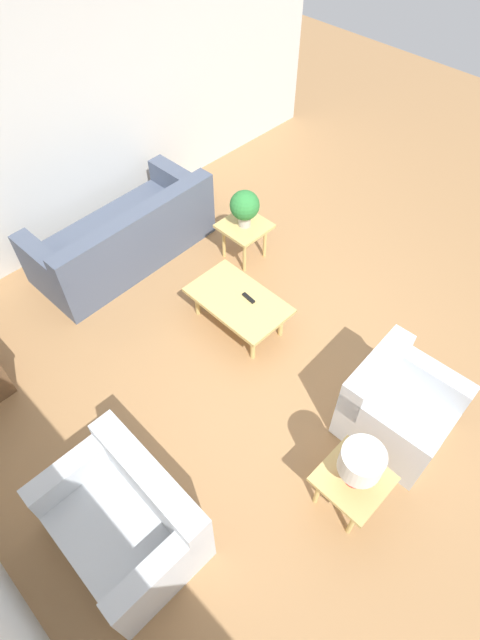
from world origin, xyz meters
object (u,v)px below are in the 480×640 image
object	(u,v)px
sofa	(125,238)
table_lamp	(361,463)
coffee_table	(238,302)
side_table_plant	(244,230)
side_table_lamp	(352,482)
armchair	(395,407)
potted_plant	(245,206)
loveseat	(127,520)

from	to	relation	value
sofa	table_lamp	size ratio (longest dim) A/B	5.10
coffee_table	side_table_plant	size ratio (longest dim) A/B	2.03
coffee_table	side_table_lamp	xyz separation A→B (m)	(-1.95, 0.72, 0.06)
armchair	potted_plant	distance (m)	2.62
loveseat	side_table_plant	size ratio (longest dim) A/B	2.29
table_lamp	side_table_lamp	bearing A→B (deg)	-90.00
table_lamp	potted_plant	bearing A→B (deg)	-29.65
side_table_plant	table_lamp	size ratio (longest dim) A/B	1.21
armchair	potted_plant	world-z (taller)	potted_plant
side_table_lamp	sofa	bearing A→B (deg)	-8.22
loveseat	side_table_lamp	xyz separation A→B (m)	(-1.03, -1.38, 0.09)
armchair	side_table_plant	size ratio (longest dim) A/B	1.72
loveseat	potted_plant	bearing A→B (deg)	119.94
coffee_table	potted_plant	size ratio (longest dim) A/B	2.35
table_lamp	loveseat	bearing A→B (deg)	53.34
loveseat	side_table_plant	distance (m)	3.30
armchair	potted_plant	xyz separation A→B (m)	(2.50, -0.67, 0.42)
table_lamp	side_table_plant	bearing A→B (deg)	-29.65
sofa	side_table_lamp	world-z (taller)	sofa
sofa	table_lamp	xyz separation A→B (m)	(-3.59, 0.52, 0.44)
loveseat	side_table_lamp	world-z (taller)	loveseat
side_table_lamp	potted_plant	size ratio (longest dim) A/B	1.15
side_table_plant	potted_plant	distance (m)	0.33
side_table_plant	table_lamp	bearing A→B (deg)	150.35
loveseat	potted_plant	world-z (taller)	potted_plant
coffee_table	side_table_plant	bearing A→B (deg)	-48.80
coffee_table	side_table_lamp	distance (m)	2.08
coffee_table	sofa	bearing A→B (deg)	6.92
armchair	table_lamp	size ratio (longest dim) A/B	2.08
coffee_table	potted_plant	xyz separation A→B (m)	(0.69, -0.78, 0.39)
potted_plant	side_table_plant	bearing A→B (deg)	-26.57
coffee_table	loveseat	bearing A→B (deg)	113.82
sofa	armchair	distance (m)	3.47
side_table_plant	table_lamp	xyz separation A→B (m)	(-2.64, 1.50, 0.34)
sofa	coffee_table	xyz separation A→B (m)	(-1.64, -0.20, 0.04)
potted_plant	table_lamp	size ratio (longest dim) A/B	1.05
side_table_plant	side_table_lamp	bearing A→B (deg)	150.35
table_lamp	sofa	bearing A→B (deg)	-8.22
sofa	loveseat	xyz separation A→B (m)	(-2.57, 1.90, 0.01)
armchair	sofa	bearing A→B (deg)	92.10
armchair	coffee_table	size ratio (longest dim) A/B	0.85
sofa	armchair	bearing A→B (deg)	93.40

